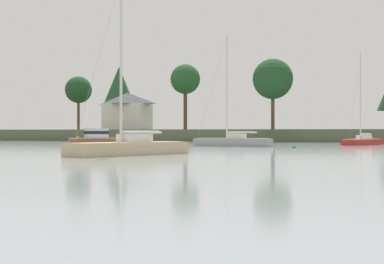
{
  "coord_description": "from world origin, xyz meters",
  "views": [
    {
      "loc": [
        9.64,
        -6.61,
        1.54
      ],
      "look_at": [
        -2.51,
        33.23,
        1.52
      ],
      "focal_mm": 50.02,
      "sensor_mm": 36.0,
      "label": 1
    }
  ],
  "objects": [
    {
      "name": "shore_tree_right_mid",
      "position": [
        -49.28,
        99.78,
        10.84
      ],
      "size": [
        5.94,
        5.94,
        11.95
      ],
      "color": "brown",
      "rests_on": "far_shore_bank"
    },
    {
      "name": "sailboat_sand",
      "position": [
        -4.59,
        25.93,
        0.26
      ],
      "size": [
        5.97,
        9.13,
        12.21
      ],
      "color": "tan",
      "rests_on": "ground"
    },
    {
      "name": "mooring_buoy_white",
      "position": [
        -10.86,
        46.93,
        0.06
      ],
      "size": [
        0.36,
        0.36,
        0.41
      ],
      "color": "white",
      "rests_on": "ground"
    },
    {
      "name": "shore_tree_far_right",
      "position": [
        -37.12,
        94.8,
        10.81
      ],
      "size": [
        6.82,
        6.82,
        13.13
      ],
      "color": "brown",
      "rests_on": "far_shore_bank"
    },
    {
      "name": "shore_tree_inland_b",
      "position": [
        -20.66,
        88.44,
        11.27
      ],
      "size": [
        5.56,
        5.56,
        12.24
      ],
      "color": "brown",
      "rests_on": "far_shore_bank"
    },
    {
      "name": "far_shore_bank",
      "position": [
        0.0,
        97.45,
        0.96
      ],
      "size": [
        175.73,
        49.26,
        1.92
      ],
      "primitive_type": "cube",
      "color": "#4C563D",
      "rests_on": "ground"
    },
    {
      "name": "mooring_buoy_green",
      "position": [
        4.11,
        44.75,
        0.06
      ],
      "size": [
        0.35,
        0.35,
        0.41
      ],
      "color": "#1E8C47",
      "rests_on": "ground"
    },
    {
      "name": "cottage_near_water",
      "position": [
        -32.59,
        88.84,
        5.65
      ],
      "size": [
        8.6,
        7.05,
        7.21
      ],
      "color": "silver",
      "rests_on": "far_shore_bank"
    },
    {
      "name": "cruiser_wood",
      "position": [
        -19.06,
        48.29,
        0.46
      ],
      "size": [
        6.25,
        6.05,
        3.62
      ],
      "color": "brown",
      "rests_on": "ground"
    },
    {
      "name": "sailboat_red",
      "position": [
        10.53,
        59.39,
        0.23
      ],
      "size": [
        4.92,
        7.53,
        11.29
      ],
      "color": "#B2231E",
      "rests_on": "ground"
    },
    {
      "name": "sailboat_grey",
      "position": [
        -2.62,
        48.29,
        0.26
      ],
      "size": [
        8.35,
        2.8,
        12.28
      ],
      "color": "gray",
      "rests_on": "ground"
    },
    {
      "name": "shore_tree_far_left",
      "position": [
        -2.72,
        77.54,
        9.83
      ],
      "size": [
        6.36,
        6.36,
        11.13
      ],
      "color": "brown",
      "rests_on": "far_shore_bank"
    }
  ]
}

